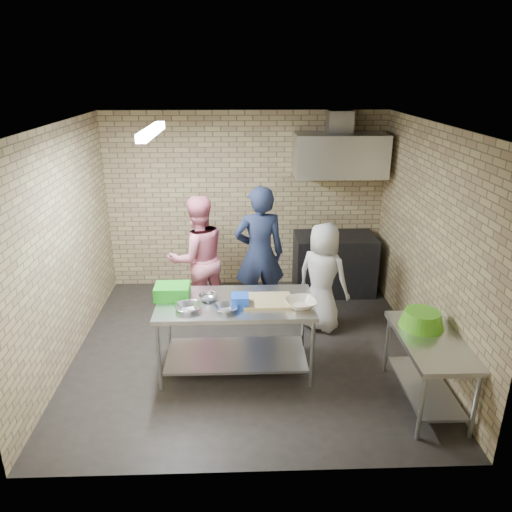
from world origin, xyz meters
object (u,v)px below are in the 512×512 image
at_px(man_navy, 259,254).
at_px(woman_white, 323,277).
at_px(bottle_red, 340,158).
at_px(side_counter, 427,370).
at_px(stove, 334,264).
at_px(green_crate, 172,292).
at_px(green_basin, 422,319).
at_px(woman_pink, 198,258).
at_px(prep_table, 236,336).
at_px(blue_tub, 240,300).

height_order(man_navy, woman_white, man_navy).
bearing_deg(bottle_red, side_counter, -82.38).
distance_m(stove, bottle_red, 1.60).
relative_size(side_counter, green_crate, 3.14).
height_order(stove, green_basin, green_basin).
distance_m(bottle_red, woman_white, 1.95).
height_order(bottle_red, man_navy, bottle_red).
bearing_deg(stove, side_counter, -80.71).
relative_size(green_basin, woman_white, 0.32).
bearing_deg(green_basin, woman_white, 120.73).
relative_size(stove, green_crate, 3.14).
bearing_deg(bottle_red, woman_white, -107.02).
distance_m(stove, man_navy, 1.52).
distance_m(green_basin, woman_pink, 3.00).
relative_size(prep_table, green_basin, 3.74).
height_order(bottle_red, woman_pink, bottle_red).
xyz_separation_m(stove, green_basin, (0.43, -2.50, 0.38)).
bearing_deg(prep_table, woman_pink, 111.10).
distance_m(green_crate, blue_tub, 0.78).
bearing_deg(bottle_red, green_basin, -82.10).
distance_m(side_counter, blue_tub, 2.06).
height_order(green_crate, woman_pink, woman_pink).
distance_m(prep_table, woman_white, 1.49).
height_order(side_counter, blue_tub, blue_tub).
distance_m(prep_table, bottle_red, 3.22).
bearing_deg(stove, man_navy, -145.07).
height_order(side_counter, green_crate, green_crate).
distance_m(green_basin, woman_white, 1.58).
xyz_separation_m(side_counter, woman_pink, (-2.46, 1.99, 0.49)).
distance_m(stove, woman_pink, 2.19).
bearing_deg(side_counter, woman_white, 117.22).
height_order(blue_tub, bottle_red, bottle_red).
bearing_deg(blue_tub, side_counter, -16.58).
xyz_separation_m(side_counter, green_basin, (-0.02, 0.25, 0.46)).
distance_m(prep_table, woman_pink, 1.48).
distance_m(man_navy, woman_white, 0.89).
relative_size(bottle_red, woman_white, 0.12).
bearing_deg(blue_tub, woman_white, 43.99).
distance_m(stove, green_basin, 2.57).
height_order(green_basin, bottle_red, bottle_red).
distance_m(side_counter, green_crate, 2.82).
relative_size(blue_tub, man_navy, 0.10).
bearing_deg(stove, woman_pink, -159.23).
distance_m(blue_tub, man_navy, 1.38).
distance_m(side_counter, man_navy, 2.58).
bearing_deg(side_counter, man_navy, 130.33).
bearing_deg(man_navy, blue_tub, 71.73).
bearing_deg(blue_tub, woman_pink, 111.50).
height_order(bottle_red, woman_white, bottle_red).
relative_size(side_counter, woman_pink, 0.70).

